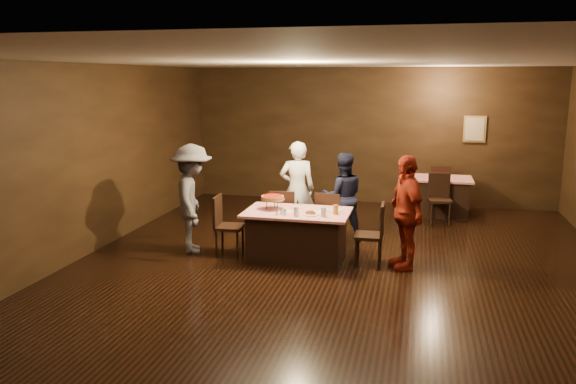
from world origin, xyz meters
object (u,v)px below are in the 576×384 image
(glass_front_left, at_px, (296,211))
(chair_far_left, at_px, (284,217))
(glass_front_right, at_px, (323,212))
(main_table, at_px, (297,235))
(chair_back_far, at_px, (438,186))
(plate_empty, at_px, (334,210))
(diner_red_shirt, at_px, (406,212))
(diner_grey_knit, at_px, (192,199))
(diner_white_jacket, at_px, (297,189))
(chair_end_left, at_px, (229,226))
(diner_navy_hoodie, at_px, (342,197))
(chair_far_right, at_px, (331,220))
(back_table, at_px, (439,196))
(glass_amber, at_px, (336,210))
(pizza_stand, at_px, (273,198))
(chair_end_right, at_px, (369,234))
(chair_back_near, at_px, (440,199))

(glass_front_left, bearing_deg, chair_far_left, 113.20)
(chair_far_left, height_order, glass_front_right, chair_far_left)
(main_table, bearing_deg, glass_front_left, -80.54)
(main_table, bearing_deg, glass_front_right, -29.05)
(chair_back_far, bearing_deg, plate_empty, 54.06)
(diner_red_shirt, bearing_deg, diner_grey_knit, -114.35)
(diner_white_jacket, bearing_deg, chair_far_left, 64.36)
(chair_end_left, bearing_deg, diner_navy_hoodie, -56.36)
(main_table, xyz_separation_m, diner_red_shirt, (1.62, -0.00, 0.46))
(diner_white_jacket, relative_size, plate_empty, 6.78)
(chair_far_right, relative_size, glass_front_left, 6.79)
(chair_back_far, xyz_separation_m, plate_empty, (-1.65, -3.98, 0.30))
(back_table, distance_m, chair_back_far, 0.61)
(chair_back_far, relative_size, diner_grey_knit, 0.54)
(chair_far_left, xyz_separation_m, glass_amber, (1.00, -0.80, 0.37))
(glass_front_left, bearing_deg, pizza_stand, 142.13)
(pizza_stand, height_order, glass_front_right, pizza_stand)
(diner_white_jacket, relative_size, glass_front_right, 12.11)
(main_table, bearing_deg, chair_end_left, 180.00)
(chair_far_right, relative_size, diner_red_shirt, 0.56)
(main_table, xyz_separation_m, pizza_stand, (-0.40, 0.05, 0.57))
(glass_front_right, bearing_deg, chair_end_left, 170.84)
(main_table, height_order, chair_far_right, chair_far_right)
(main_table, relative_size, diner_red_shirt, 0.95)
(chair_end_right, bearing_deg, glass_front_left, -75.15)
(glass_front_left, bearing_deg, chair_back_far, 64.06)
(chair_far_left, bearing_deg, chair_end_left, 41.69)
(diner_white_jacket, bearing_deg, diner_red_shirt, 130.61)
(chair_end_left, height_order, diner_red_shirt, diner_red_shirt)
(chair_far_left, relative_size, glass_amber, 6.79)
(chair_far_left, distance_m, diner_red_shirt, 2.19)
(back_table, xyz_separation_m, diner_grey_knit, (-3.93, -3.50, 0.49))
(glass_amber, bearing_deg, glass_front_right, -126.87)
(plate_empty, xyz_separation_m, glass_front_right, (-0.10, -0.40, 0.06))
(main_table, xyz_separation_m, diner_white_jacket, (-0.29, 1.32, 0.46))
(chair_end_right, xyz_separation_m, plate_empty, (-0.55, 0.15, 0.30))
(chair_far_left, distance_m, chair_end_right, 1.68)
(chair_back_far, xyz_separation_m, diner_navy_hoodie, (-1.68, -2.89, 0.29))
(diner_grey_knit, height_order, pizza_stand, diner_grey_knit)
(chair_end_left, height_order, chair_back_far, same)
(back_table, xyz_separation_m, glass_front_left, (-2.15, -3.83, 0.46))
(chair_end_left, height_order, diner_navy_hoodie, diner_navy_hoodie)
(chair_end_left, distance_m, glass_amber, 1.74)
(chair_back_far, bearing_deg, diner_navy_hoodie, 46.45)
(pizza_stand, bearing_deg, plate_empty, 6.01)
(main_table, relative_size, chair_end_right, 1.68)
(chair_back_near, xyz_separation_m, pizza_stand, (-2.60, -2.78, 0.48))
(back_table, height_order, diner_red_shirt, diner_red_shirt)
(diner_red_shirt, bearing_deg, chair_back_near, 144.55)
(chair_end_right, xyz_separation_m, diner_grey_knit, (-2.82, 0.03, 0.40))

